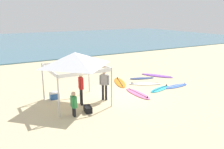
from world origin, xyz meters
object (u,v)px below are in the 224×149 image
object	(u,v)px
surfboard_navy	(142,78)
surfboard_cyan	(160,89)
surfboard_purple	(157,75)
surfboard_pink	(138,94)
person_red	(81,87)
canopy_tent	(75,59)
person_green	(74,103)
cooler_box	(54,96)
gear_bag_near_tent	(88,109)
surfboard_orange	(120,82)
surfboard_white	(145,84)
surfboard_blue	(176,86)
person_grey	(104,83)

from	to	relation	value
surfboard_navy	surfboard_cyan	xyz separation A→B (m)	(-0.55, -2.63, -0.00)
surfboard_purple	surfboard_navy	size ratio (longest dim) A/B	1.28
surfboard_pink	person_red	bearing A→B (deg)	178.11
canopy_tent	person_green	xyz separation A→B (m)	(-0.73, -1.53, -1.73)
person_red	cooler_box	bearing A→B (deg)	122.64
surfboard_navy	gear_bag_near_tent	world-z (taller)	gear_bag_near_tent
surfboard_pink	person_red	xyz separation A→B (m)	(-3.56, 0.12, 0.95)
person_green	gear_bag_near_tent	bearing A→B (deg)	10.01
surfboard_orange	surfboard_navy	bearing A→B (deg)	3.55
canopy_tent	person_green	size ratio (longest dim) A/B	2.40
surfboard_orange	canopy_tent	bearing A→B (deg)	-152.91
gear_bag_near_tent	cooler_box	bearing A→B (deg)	109.13
surfboard_white	surfboard_pink	bearing A→B (deg)	-138.68
surfboard_blue	person_red	world-z (taller)	person_red
canopy_tent	surfboard_blue	xyz separation A→B (m)	(6.77, -0.51, -2.35)
gear_bag_near_tent	person_grey	bearing A→B (deg)	34.66
surfboard_pink	surfboard_white	size ratio (longest dim) A/B	1.05
canopy_tent	cooler_box	size ratio (longest dim) A/B	5.76
surfboard_pink	person_red	size ratio (longest dim) A/B	1.35
surfboard_pink	gear_bag_near_tent	bearing A→B (deg)	-166.08
surfboard_orange	person_green	size ratio (longest dim) A/B	2.09
surfboard_white	surfboard_cyan	distance (m)	1.42
surfboard_navy	surfboard_orange	bearing A→B (deg)	-176.45
surfboard_orange	cooler_box	world-z (taller)	cooler_box
surfboard_pink	surfboard_orange	bearing A→B (deg)	83.05
cooler_box	surfboard_pink	bearing A→B (deg)	-20.07
surfboard_navy	surfboard_orange	size ratio (longest dim) A/B	0.76
surfboard_pink	surfboard_cyan	bearing A→B (deg)	0.92
surfboard_navy	person_red	world-z (taller)	person_red
surfboard_navy	cooler_box	bearing A→B (deg)	-171.71
canopy_tent	person_green	world-z (taller)	canopy_tent
surfboard_cyan	gear_bag_near_tent	size ratio (longest dim) A/B	3.30
surfboard_purple	cooler_box	distance (m)	8.39
surfboard_pink	person_red	distance (m)	3.68
canopy_tent	surfboard_white	xyz separation A→B (m)	(5.32, 0.95, -2.35)
person_grey	gear_bag_near_tent	distance (m)	1.98
surfboard_white	surfboard_cyan	world-z (taller)	same
surfboard_blue	person_red	xyz separation A→B (m)	(-6.64, 0.14, 0.95)
surfboard_orange	person_grey	bearing A→B (deg)	-135.79
canopy_tent	gear_bag_near_tent	distance (m)	2.65
surfboard_pink	surfboard_purple	bearing A→B (deg)	35.54
person_red	person_grey	bearing A→B (deg)	-0.24
surfboard_blue	gear_bag_near_tent	bearing A→B (deg)	-172.50
surfboard_orange	person_red	world-z (taller)	person_red
surfboard_white	gear_bag_near_tent	world-z (taller)	gear_bag_near_tent
surfboard_blue	surfboard_orange	bearing A→B (deg)	137.32
person_green	surfboard_orange	bearing A→B (deg)	37.12
person_green	canopy_tent	bearing A→B (deg)	64.59
surfboard_blue	person_grey	world-z (taller)	person_grey
surfboard_blue	person_green	size ratio (longest dim) A/B	1.65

